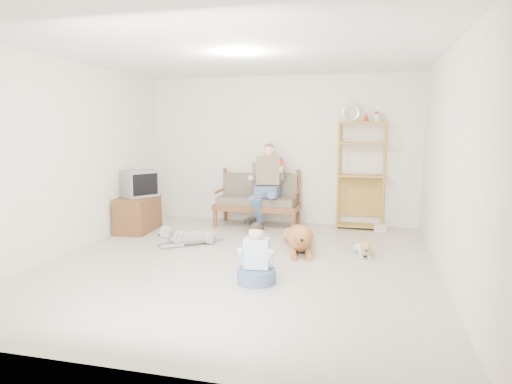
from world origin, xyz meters
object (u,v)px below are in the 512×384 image
(etagere, at_px, (361,174))
(tv_stand, at_px, (138,214))
(loveseat, at_px, (258,199))
(golden_retriever, at_px, (300,238))

(etagere, height_order, tv_stand, etagere)
(loveseat, bearing_deg, golden_retriever, -56.58)
(loveseat, distance_m, etagere, 1.88)
(tv_stand, bearing_deg, golden_retriever, -14.22)
(loveseat, height_order, etagere, etagere)
(loveseat, relative_size, etagere, 0.69)
(tv_stand, bearing_deg, etagere, 13.30)
(golden_retriever, bearing_deg, etagere, 52.31)
(etagere, distance_m, golden_retriever, 2.02)
(etagere, xyz_separation_m, tv_stand, (-3.70, -1.15, -0.66))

